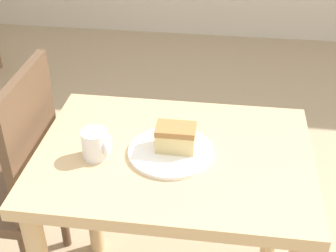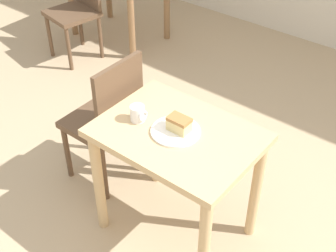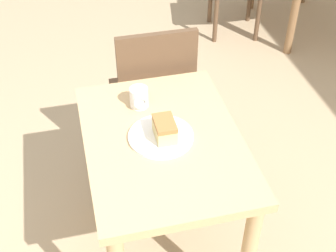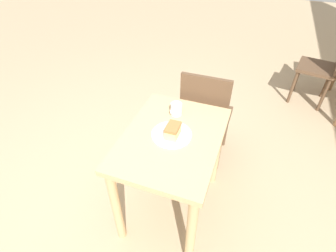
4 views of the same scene
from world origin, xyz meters
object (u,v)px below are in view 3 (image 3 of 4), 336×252
Objects in this scene: chair_near_window at (153,96)px; plate at (161,136)px; cake_slice at (165,129)px; coffee_mug at (139,98)px; dining_table_near at (163,165)px.

plate is (0.59, -0.09, 0.25)m from chair_near_window.
plate is at bearing 81.02° from chair_near_window.
chair_near_window reaches higher than plate.
cake_slice is (0.01, 0.01, 0.04)m from plate.
cake_slice is at bearing 45.82° from plate.
plate is at bearing -134.18° from cake_slice.
chair_near_window reaches higher than coffee_mug.
dining_table_near is at bearing 40.10° from plate.
cake_slice is 0.23m from coffee_mug.
dining_table_near is 0.29m from coffee_mug.
coffee_mug is at bearing -167.44° from dining_table_near.
coffee_mug is (0.38, -0.14, 0.29)m from chair_near_window.
dining_table_near is 0.15m from plate.
coffee_mug is at bearing -168.64° from plate.
coffee_mug is (-0.22, -0.06, -0.01)m from cake_slice.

